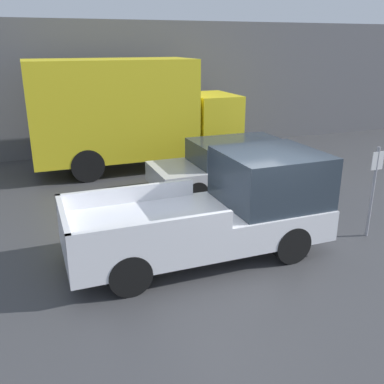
# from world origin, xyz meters

# --- Properties ---
(ground_plane) EXTENTS (60.00, 60.00, 0.00)m
(ground_plane) POSITION_xyz_m (0.00, 0.00, 0.00)
(ground_plane) COLOR #3D3D3F
(building_wall) EXTENTS (28.00, 0.15, 4.99)m
(building_wall) POSITION_xyz_m (0.00, 9.90, 2.49)
(building_wall) COLOR #56565B
(building_wall) RESTS_ON ground
(pickup_truck) EXTENTS (5.27, 2.11, 2.05)m
(pickup_truck) POSITION_xyz_m (-0.41, 0.42, 0.96)
(pickup_truck) COLOR silver
(pickup_truck) RESTS_ON ground
(car) EXTENTS (4.78, 1.97, 1.49)m
(car) POSITION_xyz_m (1.64, 4.01, 0.76)
(car) COLOR silver
(car) RESTS_ON ground
(delivery_truck) EXTENTS (7.05, 2.44, 3.68)m
(delivery_truck) POSITION_xyz_m (-0.69, 7.38, 1.96)
(delivery_truck) COLOR gold
(delivery_truck) RESTS_ON ground
(parking_sign) EXTENTS (0.30, 0.07, 2.07)m
(parking_sign) POSITION_xyz_m (3.01, -0.09, 1.18)
(parking_sign) COLOR gray
(parking_sign) RESTS_ON ground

